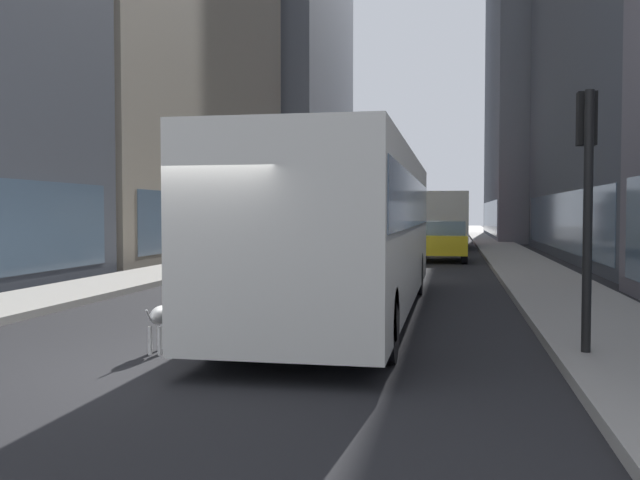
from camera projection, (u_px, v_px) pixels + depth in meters
ground_plane at (401, 244)px, 43.17m from camera, size 120.00×120.00×0.00m
sidewalk_left at (311, 242)px, 44.24m from camera, size 2.40×110.00×0.15m
sidewalk_right at (495, 244)px, 42.09m from camera, size 2.40×110.00×0.15m
building_left_far at (269, 3)px, 57.09m from camera, size 11.17×20.57×38.59m
building_right_far at (573, 74)px, 51.59m from camera, size 11.92×21.03×24.53m
transit_bus at (348, 223)px, 13.28m from camera, size 2.78×11.53×3.05m
car_black_suv at (273, 246)px, 23.49m from camera, size 1.79×4.72×1.62m
car_yellow_taxi at (443, 241)px, 28.03m from camera, size 1.88×3.98×1.62m
car_blue_hatchback at (390, 229)px, 49.28m from camera, size 1.94×4.57×1.62m
box_truck at (446, 218)px, 38.01m from camera, size 2.30×7.50×3.05m
dalmatian_dog at (163, 315)px, 9.80m from camera, size 0.22×0.96×0.72m
traffic_light_near at (587, 177)px, 9.02m from camera, size 0.24×0.41×3.40m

